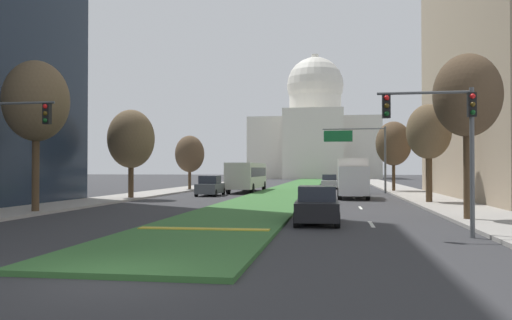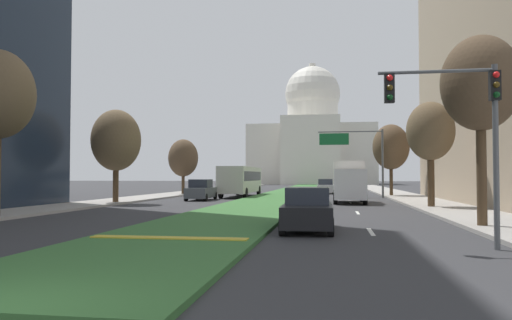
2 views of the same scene
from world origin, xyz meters
name	(u,v)px [view 2 (image 2 of 2)]	position (x,y,z in m)	size (l,w,h in m)	color
ground_plane	(296,191)	(0.00, 60.96, 0.00)	(268.22, 268.22, 0.00)	#333335
grass_median	(292,192)	(0.00, 54.86, 0.07)	(5.47, 109.73, 0.14)	#386B33
median_curb_nose	(169,238)	(0.00, 8.21, 0.16)	(4.92, 0.50, 0.04)	gold
lane_dashes_right	(348,199)	(6.37, 39.13, 0.00)	(0.16, 60.27, 0.01)	silver
sidewalk_left	(185,193)	(-12.00, 48.77, 0.07)	(4.00, 109.73, 0.15)	#9E9991
sidewalk_right	(397,194)	(12.00, 48.77, 0.07)	(4.00, 109.73, 0.15)	#9E9991
capitol_building	(312,141)	(0.00, 121.14, 11.17)	(31.37, 27.55, 31.56)	silver
traffic_light_near_right	(464,115)	(8.66, 8.25, 3.80)	(3.34, 0.35, 5.20)	#515456
overhead_guide_sign	(358,149)	(7.38, 41.11, 4.67)	(6.14, 0.20, 6.50)	#515456
street_tree_right_near	(480,85)	(10.71, 13.82, 5.62)	(2.99, 2.99, 7.56)	#4C3823
street_tree_left_mid	(116,141)	(-10.84, 27.83, 4.69)	(3.63, 3.63, 6.99)	#4C3823
street_tree_right_mid	(430,132)	(11.13, 25.85, 4.84)	(2.97, 2.97, 6.76)	#4C3823
street_tree_left_far	(183,158)	(-10.93, 44.67, 4.00)	(3.22, 3.22, 6.03)	#4C3823
street_tree_right_far	(391,147)	(10.77, 43.74, 4.94)	(3.60, 3.60, 7.21)	#4C3823
sedan_lead_stopped	(308,210)	(4.04, 12.35, 0.77)	(1.97, 4.49, 1.63)	black
sedan_midblock	(201,190)	(-6.03, 34.09, 0.83)	(1.94, 4.55, 1.78)	#4C5156
sedan_distant	(326,187)	(4.22, 51.25, 0.80)	(1.91, 4.27, 1.71)	#BCBCC1
box_truck_delivery	(349,181)	(6.25, 31.90, 1.68)	(2.40, 6.40, 3.20)	silver
city_bus	(241,179)	(-4.04, 41.79, 1.77)	(2.62, 11.00, 2.95)	beige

